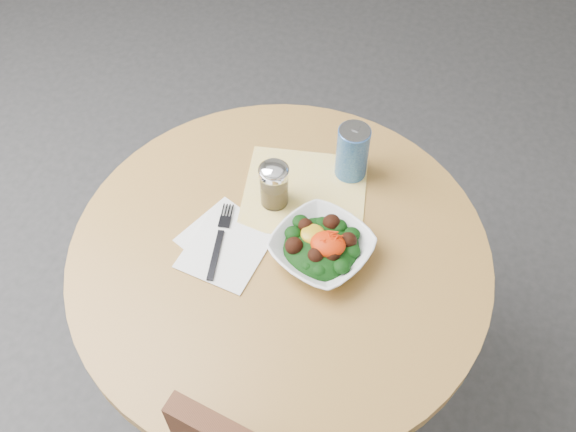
# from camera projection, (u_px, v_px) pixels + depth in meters

# --- Properties ---
(ground) EXTENTS (6.00, 6.00, 0.00)m
(ground) POSITION_uv_depth(u_px,v_px,m) (282.00, 388.00, 1.96)
(ground) COLOR #313134
(ground) RESTS_ON ground
(table) EXTENTS (0.90, 0.90, 0.75)m
(table) POSITION_uv_depth(u_px,v_px,m) (280.00, 297.00, 1.52)
(table) COLOR black
(table) RESTS_ON ground
(cloth_napkin) EXTENTS (0.31, 0.29, 0.00)m
(cloth_napkin) POSITION_uv_depth(u_px,v_px,m) (305.00, 192.00, 1.46)
(cloth_napkin) COLOR yellow
(cloth_napkin) RESTS_ON table
(paper_napkins) EXTENTS (0.21, 0.24, 0.00)m
(paper_napkins) POSITION_uv_depth(u_px,v_px,m) (225.00, 245.00, 1.37)
(paper_napkins) COLOR white
(paper_napkins) RESTS_ON table
(salad_bowl) EXTENTS (0.26, 0.26, 0.07)m
(salad_bowl) POSITION_uv_depth(u_px,v_px,m) (322.00, 247.00, 1.33)
(salad_bowl) COLOR white
(salad_bowl) RESTS_ON table
(fork) EXTENTS (0.05, 0.20, 0.00)m
(fork) POSITION_uv_depth(u_px,v_px,m) (220.00, 238.00, 1.37)
(fork) COLOR black
(fork) RESTS_ON table
(spice_shaker) EXTENTS (0.07, 0.07, 0.12)m
(spice_shaker) POSITION_uv_depth(u_px,v_px,m) (274.00, 184.00, 1.40)
(spice_shaker) COLOR silver
(spice_shaker) RESTS_ON table
(beverage_can) EXTENTS (0.07, 0.07, 0.14)m
(beverage_can) POSITION_uv_depth(u_px,v_px,m) (352.00, 152.00, 1.44)
(beverage_can) COLOR navy
(beverage_can) RESTS_ON table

